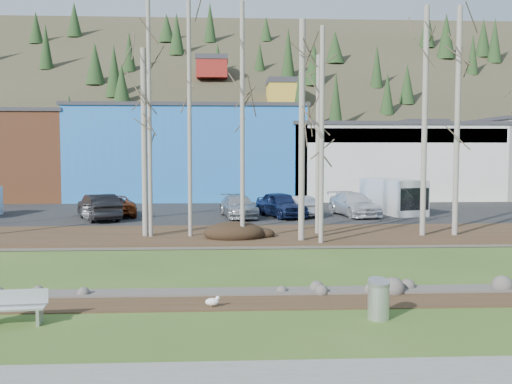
{
  "coord_description": "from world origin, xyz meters",
  "views": [
    {
      "loc": [
        -2.64,
        -13.66,
        4.22
      ],
      "look_at": [
        -1.38,
        10.86,
        2.5
      ],
      "focal_mm": 40.0,
      "sensor_mm": 36.0,
      "label": 1
    }
  ],
  "objects": [
    {
      "name": "footpath",
      "position": [
        0.0,
        -3.5,
        0.02
      ],
      "size": [
        80.0,
        2.0,
        0.04
      ],
      "primitive_type": "cube",
      "color": "slate",
      "rests_on": "ground"
    },
    {
      "name": "birch_1",
      "position": [
        -6.32,
        13.96,
        5.87
      ],
      "size": [
        0.2,
        0.2,
        11.43
      ],
      "color": "#A29D91",
      "rests_on": "far_bank"
    },
    {
      "name": "ground",
      "position": [
        0.0,
        0.0,
        0.0
      ],
      "size": [
        200.0,
        200.0,
        0.0
      ],
      "primitive_type": "plane",
      "color": "#34541C",
      "rests_on": "ground"
    },
    {
      "name": "birch_4",
      "position": [
        0.81,
        12.42,
        5.19
      ],
      "size": [
        0.29,
        0.29,
        10.09
      ],
      "color": "#A29D91",
      "rests_on": "far_bank"
    },
    {
      "name": "dirt_mound",
      "position": [
        -2.3,
        13.27,
        0.43
      ],
      "size": [
        2.9,
        2.05,
        0.57
      ],
      "primitive_type": "ellipsoid",
      "color": "black",
      "rests_on": "far_bank"
    },
    {
      "name": "parking_lot",
      "position": [
        0.0,
        25.0,
        0.07
      ],
      "size": [
        80.0,
        14.0,
        0.14
      ],
      "primitive_type": "cube",
      "color": "black",
      "rests_on": "ground"
    },
    {
      "name": "van_white",
      "position": [
        8.5,
        23.59,
        1.28
      ],
      "size": [
        3.44,
        5.6,
        2.28
      ],
      "rotation": [
        0.0,
        0.0,
        0.26
      ],
      "color": "silver",
      "rests_on": "parking_lot"
    },
    {
      "name": "far_bank",
      "position": [
        0.0,
        14.5,
        0.07
      ],
      "size": [
        80.0,
        7.0,
        0.15
      ],
      "primitive_type": "cube",
      "color": "#382616",
      "rests_on": "ground"
    },
    {
      "name": "car_1",
      "position": [
        -10.35,
        20.99,
        0.92
      ],
      "size": [
        3.55,
        4.99,
        1.56
      ],
      "primitive_type": "imported",
      "rotation": [
        0.0,
        0.0,
        3.59
      ],
      "color": "black",
      "rests_on": "parking_lot"
    },
    {
      "name": "car_2",
      "position": [
        -9.7,
        23.04,
        0.8
      ],
      "size": [
        3.31,
        5.17,
        1.33
      ],
      "primitive_type": "imported",
      "rotation": [
        0.0,
        0.0,
        3.39
      ],
      "color": "#933F19",
      "rests_on": "parking_lot"
    },
    {
      "name": "litter_bin",
      "position": [
        1.18,
        0.32,
        0.47
      ],
      "size": [
        0.62,
        0.62,
        0.93
      ],
      "primitive_type": "cylinder",
      "rotation": [
        0.0,
        0.0,
        0.17
      ],
      "color": "silver",
      "rests_on": "ground"
    },
    {
      "name": "bench_intact",
      "position": [
        -7.93,
        0.34,
        0.42
      ],
      "size": [
        1.71,
        0.67,
        0.83
      ],
      "rotation": [
        0.0,
        0.0,
        0.1
      ],
      "color": "silver",
      "rests_on": "ground"
    },
    {
      "name": "building_white",
      "position": [
        12.0,
        38.98,
        3.41
      ],
      "size": [
        18.36,
        12.24,
        6.8
      ],
      "color": "silver",
      "rests_on": "ground"
    },
    {
      "name": "river",
      "position": [
        0.0,
        7.2,
        0.0
      ],
      "size": [
        80.0,
        8.0,
        0.9
      ],
      "primitive_type": null,
      "color": "black",
      "rests_on": "ground"
    },
    {
      "name": "car_6",
      "position": [
        5.53,
        22.39,
        0.88
      ],
      "size": [
        3.02,
        5.38,
        1.47
      ],
      "primitive_type": "imported",
      "rotation": [
        0.0,
        0.0,
        0.2
      ],
      "color": "silver",
      "rests_on": "parking_lot"
    },
    {
      "name": "car_0",
      "position": [
        -9.8,
        21.75,
        0.89
      ],
      "size": [
        2.97,
        4.71,
        1.49
      ],
      "primitive_type": "imported",
      "rotation": [
        0.0,
        0.0,
        2.85
      ],
      "color": "silver",
      "rests_on": "parking_lot"
    },
    {
      "name": "birch_10",
      "position": [
        -4.41,
        13.96,
        5.87
      ],
      "size": [
        0.2,
        0.2,
        11.43
      ],
      "color": "#A29D91",
      "rests_on": "far_bank"
    },
    {
      "name": "near_bank_rocks",
      "position": [
        0.0,
        3.1,
        0.0
      ],
      "size": [
        80.0,
        0.8,
        0.5
      ],
      "primitive_type": null,
      "color": "#47423D",
      "rests_on": "ground"
    },
    {
      "name": "building_blue",
      "position": [
        -6.0,
        39.0,
        4.16
      ],
      "size": [
        20.4,
        12.24,
        8.3
      ],
      "color": "blue",
      "rests_on": "ground"
    },
    {
      "name": "birch_6",
      "position": [
        1.6,
        11.61,
        4.96
      ],
      "size": [
        0.21,
        0.21,
        9.62
      ],
      "color": "#A29D91",
      "rests_on": "far_bank"
    },
    {
      "name": "dirt_strip",
      "position": [
        0.0,
        2.1,
        0.01
      ],
      "size": [
        80.0,
        1.8,
        0.03
      ],
      "primitive_type": "cube",
      "color": "#382616",
      "rests_on": "ground"
    },
    {
      "name": "birch_2",
      "position": [
        -6.61,
        14.17,
        4.67
      ],
      "size": [
        0.28,
        0.28,
        9.04
      ],
      "color": "#A29D91",
      "rests_on": "far_bank"
    },
    {
      "name": "far_bank_rocks",
      "position": [
        0.0,
        11.3,
        0.0
      ],
      "size": [
        80.0,
        0.8,
        0.46
      ],
      "primitive_type": null,
      "color": "#47423D",
      "rests_on": "ground"
    },
    {
      "name": "seagull",
      "position": [
        -3.03,
        1.58,
        0.18
      ],
      "size": [
        0.44,
        0.21,
        0.32
      ],
      "rotation": [
        0.0,
        0.0,
        0.24
      ],
      "color": "gold",
      "rests_on": "ground"
    },
    {
      "name": "car_3",
      "position": [
        -1.91,
        21.91,
        0.82
      ],
      "size": [
        2.64,
        4.95,
        1.36
      ],
      "primitive_type": "imported",
      "rotation": [
        0.0,
        0.0,
        0.16
      ],
      "color": "#94979A",
      "rests_on": "parking_lot"
    },
    {
      "name": "car_5",
      "position": [
        1.87,
        22.44,
        0.79
      ],
      "size": [
        2.6,
        4.19,
        1.3
      ],
      "primitive_type": "imported",
      "rotation": [
        0.0,
        0.0,
        3.47
      ],
      "color": "silver",
      "rests_on": "parking_lot"
    },
    {
      "name": "birch_7",
      "position": [
        6.97,
        13.67,
        5.69
      ],
      "size": [
        0.27,
        0.27,
        11.09
      ],
      "color": "#A29D91",
      "rests_on": "far_bank"
    },
    {
      "name": "birch_11",
      "position": [
        8.58,
        13.67,
        5.69
      ],
      "size": [
        0.27,
        0.27,
        11.09
      ],
      "color": "#A29D91",
      "rests_on": "far_bank"
    },
    {
      "name": "car_4",
      "position": [
        0.78,
        21.94,
        0.93
      ],
      "size": [
        3.38,
        4.99,
        1.58
      ],
      "primitive_type": "imported",
      "rotation": [
        0.0,
        0.0,
        0.36
      ],
      "color": "#18244E",
      "rests_on": "parking_lot"
    },
    {
      "name": "hillside",
      "position": [
        0.0,
        84.0,
        17.5
      ],
      "size": [
        160.0,
        72.0,
        35.0
      ],
      "primitive_type": null,
      "color": "#34321F",
      "rests_on": "ground"
    },
    {
      "name": "birch_5",
      "position": [
        1.9,
        14.57,
        4.58
      ],
      "size": [
        0.22,
        0.22,
        8.85
      ],
      "color": "#A29D91",
      "rests_on": "far_bank"
    },
    {
      "name": "birch_3",
      "position": [
        -1.91,
        12.71,
        5.6
      ],
      "size": [
        0.21,
        0.21,
        10.91
      ],
      "color": "#A29D91",
      "rests_on": "far_bank"
    }
  ]
}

